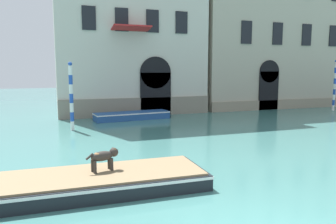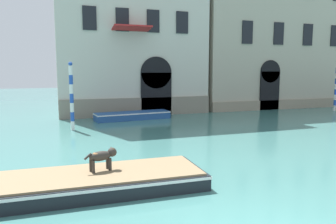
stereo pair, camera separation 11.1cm
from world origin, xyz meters
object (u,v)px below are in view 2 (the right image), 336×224
at_px(dog_on_deck, 103,156).
at_px(mooring_pole_2, 336,85).
at_px(mooring_pole_0, 72,96).
at_px(boat_foreground, 74,183).
at_px(boat_moored_near_palazzo, 133,115).

relative_size(dog_on_deck, mooring_pole_2, 0.23).
xyz_separation_m(mooring_pole_0, mooring_pole_2, (21.49, 2.13, 0.17)).
bearing_deg(mooring_pole_0, boat_foreground, -92.52).
bearing_deg(mooring_pole_0, mooring_pole_2, 5.65).
bearing_deg(mooring_pole_2, boat_foreground, -151.02).
xyz_separation_m(boat_moored_near_palazzo, mooring_pole_2, (17.29, -0.82, 1.88)).
relative_size(dog_on_deck, mooring_pole_0, 0.25).
relative_size(boat_foreground, mooring_pole_0, 1.95).
height_order(boat_foreground, boat_moored_near_palazzo, boat_foreground).
bearing_deg(mooring_pole_0, boat_moored_near_palazzo, 35.10).
bearing_deg(boat_foreground, boat_moored_near_palazzo, 71.34).
bearing_deg(dog_on_deck, mooring_pole_2, 15.37).
bearing_deg(mooring_pole_2, dog_on_deck, -150.37).
bearing_deg(boat_foreground, dog_on_deck, 11.63).
relative_size(boat_foreground, boat_moored_near_palazzo, 1.42).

